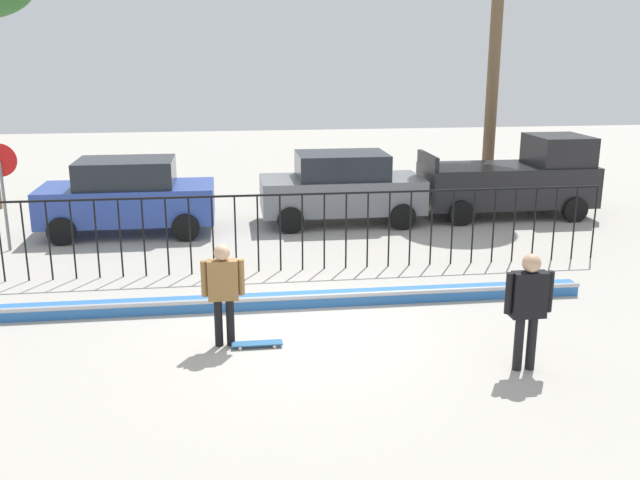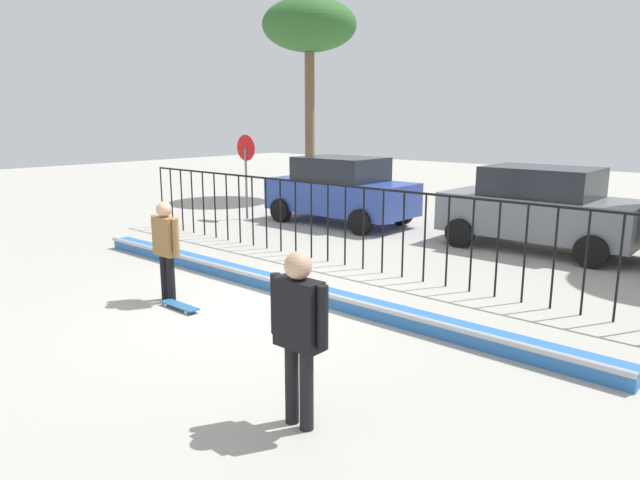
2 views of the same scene
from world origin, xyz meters
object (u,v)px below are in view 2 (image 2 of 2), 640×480
parked_car_gray (539,208)px  palm_tree_short (309,28)px  parked_car_blue (340,190)px  skateboard (180,306)px  camera_operator (299,324)px  stop_sign (246,165)px  skateboarder (166,242)px

parked_car_gray → palm_tree_short: bearing=158.9°
parked_car_blue → parked_car_gray: size_ratio=1.00×
skateboard → camera_operator: size_ratio=0.45×
parked_car_gray → stop_sign: bearing=-172.4°
skateboard → parked_car_gray: 8.44m
stop_sign → palm_tree_short: size_ratio=0.35×
stop_sign → parked_car_gray: bearing=11.5°
skateboarder → palm_tree_short: palm_tree_short is taller
skateboard → stop_sign: 8.50m
skateboard → parked_car_gray: parked_car_gray is taller
parked_car_gray → stop_sign: stop_sign is taller
camera_operator → palm_tree_short: size_ratio=0.25×
stop_sign → skateboarder: bearing=-51.1°
parked_car_blue → palm_tree_short: bearing=138.4°
parked_car_gray → stop_sign: (-8.13, -1.66, 0.64)m
camera_operator → parked_car_gray: (-1.20, 9.27, -0.09)m
camera_operator → parked_car_blue: (-6.74, 8.87, -0.09)m
skateboarder → camera_operator: camera_operator is taller
camera_operator → stop_sign: stop_sign is taller
parked_car_blue → skateboard: bearing=-72.0°
stop_sign → camera_operator: bearing=-39.2°
stop_sign → palm_tree_short: (-1.70, 4.69, 4.52)m
parked_car_gray → palm_tree_short: 11.51m
skateboarder → parked_car_gray: (3.14, 7.82, -0.03)m
palm_tree_short → camera_operator: bearing=-48.1°
stop_sign → skateboard: bearing=-49.0°
camera_operator → palm_tree_short: 17.29m
palm_tree_short → parked_car_blue: bearing=-38.7°
parked_car_blue → palm_tree_short: palm_tree_short is taller
skateboard → camera_operator: (3.84, -1.31, 1.00)m
skateboard → parked_car_gray: size_ratio=0.19×
camera_operator → stop_sign: bearing=19.0°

